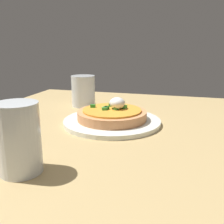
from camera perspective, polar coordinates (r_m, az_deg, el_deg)
name	(u,v)px	position (r cm, az deg, el deg)	size (l,w,h in cm)	color
dining_table	(86,134)	(63.91, -5.67, -4.77)	(97.42, 73.94, 2.09)	tan
plate	(112,121)	(67.90, 0.00, -2.08)	(25.31, 25.31, 1.11)	white
pizza	(112,114)	(67.38, 0.07, -0.41)	(17.97, 17.97, 5.75)	tan
cup_near	(83,92)	(86.68, -6.32, 4.32)	(7.76, 7.76, 10.10)	silver
cup_far	(19,139)	(43.96, -19.78, -5.70)	(6.95, 6.95, 11.58)	silver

